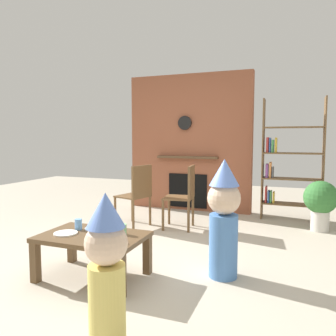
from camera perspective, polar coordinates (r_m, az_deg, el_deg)
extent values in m
plane|color=#BCB29E|center=(3.61, -4.64, -15.63)|extent=(12.00, 12.00, 0.00)
cube|color=#935138|center=(5.90, 3.75, 4.37)|extent=(2.20, 0.18, 2.40)
cube|color=black|center=(5.88, 3.42, -3.95)|extent=(0.70, 0.02, 0.60)
cube|color=brown|center=(5.78, 3.33, 1.87)|extent=(1.10, 0.10, 0.04)
cylinder|color=black|center=(5.81, 2.92, 7.81)|extent=(0.24, 0.04, 0.24)
cube|color=brown|center=(5.48, 16.13, 1.50)|extent=(0.02, 0.28, 1.90)
cube|color=brown|center=(5.48, 25.34, 1.21)|extent=(0.02, 0.28, 1.90)
cube|color=brown|center=(5.55, 20.50, -5.88)|extent=(0.86, 0.28, 0.02)
cube|color=brown|center=(5.49, 20.63, -1.77)|extent=(0.86, 0.28, 0.02)
cube|color=brown|center=(5.46, 20.77, 2.40)|extent=(0.86, 0.28, 0.02)
cube|color=brown|center=(5.45, 20.90, 6.60)|extent=(0.86, 0.28, 0.02)
cube|color=#B23333|center=(5.54, 16.63, -4.36)|extent=(0.03, 0.20, 0.25)
cube|color=#3359A5|center=(5.54, 17.05, -4.72)|extent=(0.03, 0.20, 0.18)
cube|color=#3F8C4C|center=(5.54, 17.39, -4.75)|extent=(0.02, 0.20, 0.18)
cube|color=gold|center=(5.54, 17.83, -4.85)|extent=(0.03, 0.20, 0.16)
cube|color=#8C4C99|center=(5.49, 16.79, -0.43)|extent=(0.04, 0.20, 0.21)
cube|color=#D87F3F|center=(5.48, 17.33, -0.30)|extent=(0.03, 0.20, 0.24)
cube|color=#4C4C51|center=(5.48, 17.72, -0.70)|extent=(0.02, 0.20, 0.17)
cube|color=#B23333|center=(5.46, 16.89, 3.87)|extent=(0.03, 0.20, 0.24)
cube|color=#3359A5|center=(5.46, 17.28, 3.82)|extent=(0.02, 0.20, 0.23)
cube|color=#3F8C4C|center=(5.46, 17.71, 3.64)|extent=(0.03, 0.20, 0.20)
cube|color=gold|center=(5.46, 18.21, 3.81)|extent=(0.03, 0.20, 0.23)
cube|color=brown|center=(3.14, -12.93, -11.53)|extent=(0.95, 0.61, 0.04)
cube|color=brown|center=(3.27, -22.01, -14.87)|extent=(0.07, 0.07, 0.37)
cube|color=brown|center=(2.79, -8.21, -18.07)|extent=(0.07, 0.07, 0.37)
cube|color=brown|center=(3.64, -16.33, -12.59)|extent=(0.07, 0.07, 0.37)
cube|color=brown|center=(3.22, -3.59, -14.76)|extent=(0.07, 0.07, 0.37)
cylinder|color=#8CD18C|center=(3.09, -11.13, -10.50)|extent=(0.08, 0.08, 0.09)
cylinder|color=#8CD18C|center=(3.07, -7.80, -10.48)|extent=(0.06, 0.06, 0.10)
cylinder|color=#669EE0|center=(3.32, -15.26, -9.41)|extent=(0.07, 0.07, 0.10)
cylinder|color=white|center=(3.31, -12.50, -10.22)|extent=(0.20, 0.20, 0.01)
cylinder|color=white|center=(3.22, -17.31, -10.74)|extent=(0.22, 0.22, 0.01)
cone|color=pink|center=(2.85, -8.05, -12.09)|extent=(0.10, 0.10, 0.07)
cube|color=silver|center=(2.95, -11.08, -12.14)|extent=(0.15, 0.03, 0.01)
cylinder|color=#E0CC66|center=(2.23, -10.50, -22.31)|extent=(0.23, 0.23, 0.51)
sphere|color=beige|center=(2.08, -10.68, -12.74)|extent=(0.27, 0.27, 0.27)
cone|color=#668CE5|center=(2.02, -10.78, -7.16)|extent=(0.24, 0.24, 0.21)
cylinder|color=#4C7FC6|center=(3.16, 9.56, -13.14)|extent=(0.26, 0.26, 0.59)
sphere|color=beige|center=(3.05, 9.68, -5.17)|extent=(0.30, 0.30, 0.30)
cone|color=#668CE5|center=(3.01, 9.75, -0.75)|extent=(0.27, 0.27, 0.24)
cube|color=brown|center=(4.84, -6.15, -4.86)|extent=(0.50, 0.50, 0.02)
cube|color=brown|center=(4.68, -4.54, -2.29)|extent=(0.14, 0.39, 0.45)
cylinder|color=brown|center=(5.14, -6.20, -6.84)|extent=(0.04, 0.04, 0.43)
cylinder|color=brown|center=(4.89, -9.14, -7.50)|extent=(0.04, 0.04, 0.43)
cylinder|color=brown|center=(4.90, -3.13, -7.41)|extent=(0.04, 0.04, 0.43)
cylinder|color=brown|center=(4.64, -6.05, -8.15)|extent=(0.04, 0.04, 0.43)
cube|color=brown|center=(4.69, 1.82, -5.16)|extent=(0.44, 0.44, 0.02)
cube|color=brown|center=(4.62, 4.07, -2.38)|extent=(0.08, 0.40, 0.45)
cylinder|color=brown|center=(4.95, 0.19, -7.28)|extent=(0.04, 0.04, 0.43)
cylinder|color=brown|center=(4.61, -0.88, -8.21)|extent=(0.04, 0.04, 0.43)
cylinder|color=brown|center=(4.88, 4.34, -7.47)|extent=(0.04, 0.04, 0.43)
cylinder|color=brown|center=(4.53, 3.58, -8.45)|extent=(0.04, 0.04, 0.43)
cylinder|color=beige|center=(5.09, 24.81, -8.31)|extent=(0.25, 0.25, 0.27)
sphere|color=#347434|center=(5.02, 24.95, -4.63)|extent=(0.46, 0.46, 0.46)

